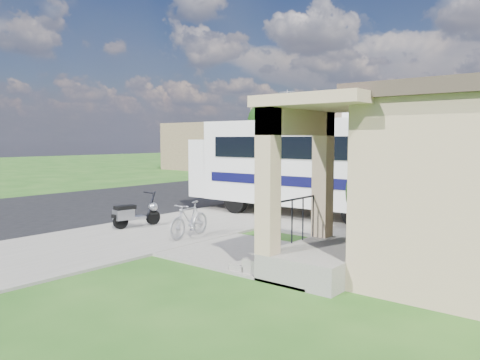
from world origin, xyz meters
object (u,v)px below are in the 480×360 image
Objects in this scene: pickup_truck at (272,172)px; garden_hose at (312,250)px; van at (336,165)px; motorhome at (305,163)px; scooter at (134,214)px; bicycle at (189,222)px; shrub at (393,189)px.

garden_hose is (10.01, -12.62, -0.66)m from pickup_truck.
pickup_truck is 7.59m from van.
motorhome is at bearing 122.99° from garden_hose.
scooter is 0.99× the size of bicycle.
garden_hose is (5.57, 0.67, -0.37)m from scooter.
van reaches higher than bicycle.
shrub reaches higher than van.
van is (-11.09, 18.41, -0.60)m from shrub.
motorhome reaches higher than pickup_truck.
shrub is 7.16× the size of garden_hose.
motorhome is 2.99× the size of shrub.
motorhome is at bearing 146.64° from shrub.
scooter is 21.34m from van.
van is at bearing 112.90° from motorhome.
shrub is 0.52× the size of pickup_truck.
scooter is 2.26m from bicycle.
garden_hose is at bearing 3.76° from bicycle.
pickup_truck is (-7.09, 8.13, -1.08)m from motorhome.
van is at bearing -81.54° from pickup_truck.
garden_hose is at bearing 15.82° from scooter.
pickup_truck is at bearing 135.93° from shrub.
shrub is 15.57m from pickup_truck.
shrub reaches higher than pickup_truck.
scooter is at bearing -173.11° from garden_hose.
motorhome is 5.33m from bicycle.
shrub is 5.19m from bicycle.
bicycle is at bearing -80.70° from van.
shrub is at bearing 29.09° from scooter.
pickup_truck is 13.78× the size of garden_hose.
scooter is at bearing -159.84° from shrub.
scooter is at bearing 173.40° from bicycle.
motorhome reaches higher than scooter.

